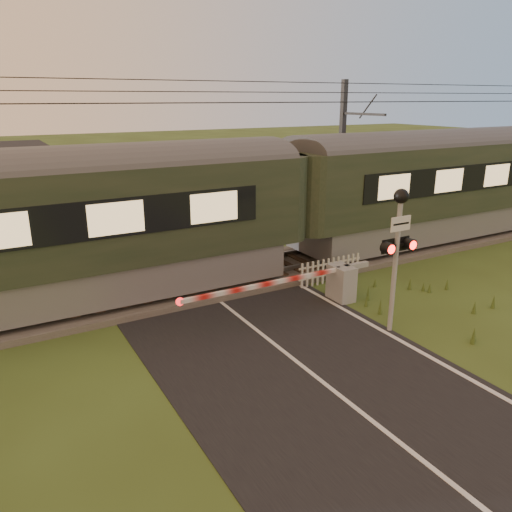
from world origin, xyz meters
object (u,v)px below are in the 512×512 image
train (286,201)px  picket_fence (330,270)px  boom_gate (334,282)px  crossing_signal (398,236)px  catenary_mast (342,159)px

train → picket_fence: 2.76m
train → boom_gate: (-0.36, -3.18, -1.77)m
train → crossing_signal: (-0.31, -5.41, 0.14)m
train → catenary_mast: 4.76m
crossing_signal → picket_fence: crossing_signal is taller
crossing_signal → catenary_mast: (4.41, 7.63, 0.80)m
crossing_signal → catenary_mast: catenary_mast is taller
train → boom_gate: bearing=-96.4°
train → catenary_mast: catenary_mast is taller
picket_fence → train: bearing=105.0°
picket_fence → boom_gate: bearing=-123.8°
boom_gate → picket_fence: (0.87, 1.29, -0.17)m
boom_gate → catenary_mast: bearing=50.4°
train → boom_gate: train is taller
picket_fence → crossing_signal: bearing=-103.0°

